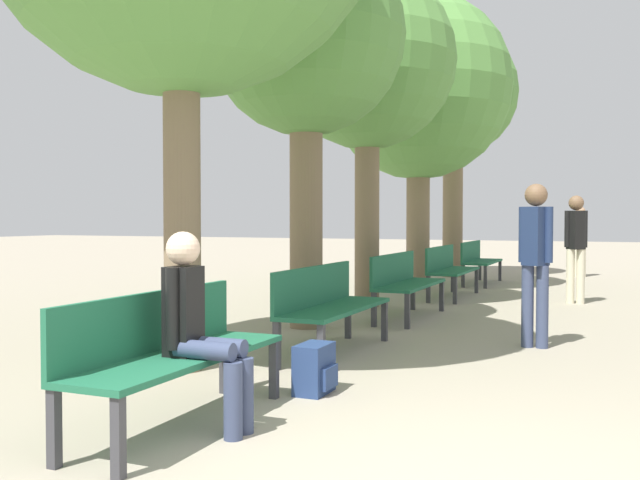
{
  "coord_description": "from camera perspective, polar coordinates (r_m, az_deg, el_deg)",
  "views": [
    {
      "loc": [
        0.74,
        -3.1,
        1.35
      ],
      "look_at": [
        -3.3,
        6.47,
        1.03
      ],
      "focal_mm": 40.0,
      "sensor_mm": 36.0,
      "label": 1
    }
  ],
  "objects": [
    {
      "name": "bench_row_2",
      "position": [
        9.67,
        6.71,
        -3.17
      ],
      "size": [
        0.52,
        1.88,
        0.87
      ],
      "color": "#1E6042",
      "rests_on": "ground_plane"
    },
    {
      "name": "pedestrian_far",
      "position": [
        17.37,
        20.09,
        0.26
      ],
      "size": [
        0.33,
        0.26,
        1.61
      ],
      "color": "beige",
      "rests_on": "ground_plane"
    },
    {
      "name": "pedestrian_near",
      "position": [
        11.91,
        19.78,
        -0.13
      ],
      "size": [
        0.35,
        0.3,
        1.7
      ],
      "color": "beige",
      "rests_on": "ground_plane"
    },
    {
      "name": "tree_row_3",
      "position": [
        13.92,
        7.89,
        11.91
      ],
      "size": [
        3.5,
        3.5,
        5.59
      ],
      "color": "#7A664C",
      "rests_on": "ground_plane"
    },
    {
      "name": "backpack",
      "position": [
        5.57,
        -0.41,
        -10.28
      ],
      "size": [
        0.26,
        0.36,
        0.38
      ],
      "color": "navy",
      "rests_on": "ground_plane"
    },
    {
      "name": "tree_row_4",
      "position": [
        16.89,
        10.62,
        11.29
      ],
      "size": [
        2.92,
        2.92,
        5.68
      ],
      "color": "#7A664C",
      "rests_on": "ground_plane"
    },
    {
      "name": "pedestrian_mid",
      "position": [
        7.72,
        16.86,
        -1.08
      ],
      "size": [
        0.35,
        0.3,
        1.71
      ],
      "color": "#384260",
      "rests_on": "ground_plane"
    },
    {
      "name": "tree_row_2",
      "position": [
        11.12,
        3.8,
        13.91
      ],
      "size": [
        2.69,
        2.69,
        5.08
      ],
      "color": "#7A664C",
      "rests_on": "ground_plane"
    },
    {
      "name": "bench_row_3",
      "position": [
        12.28,
        10.24,
        -2.13
      ],
      "size": [
        0.52,
        1.88,
        0.87
      ],
      "color": "#1E6042",
      "rests_on": "ground_plane"
    },
    {
      "name": "tree_row_1",
      "position": [
        9.02,
        -1.13,
        15.61
      ],
      "size": [
        2.43,
        2.43,
        4.79
      ],
      "color": "#7A664C",
      "rests_on": "ground_plane"
    },
    {
      "name": "bench_row_4",
      "position": [
        14.92,
        12.52,
        -1.45
      ],
      "size": [
        0.52,
        1.88,
        0.87
      ],
      "color": "#1E6042",
      "rests_on": "ground_plane"
    },
    {
      "name": "bench_row_0",
      "position": [
        4.76,
        -11.97,
        -8.32
      ],
      "size": [
        0.52,
        1.88,
        0.87
      ],
      "color": "#1E6042",
      "rests_on": "ground_plane"
    },
    {
      "name": "bench_row_1",
      "position": [
        7.13,
        0.61,
        -4.92
      ],
      "size": [
        0.52,
        1.88,
        0.87
      ],
      "color": "#1E6042",
      "rests_on": "ground_plane"
    },
    {
      "name": "person_seated",
      "position": [
        4.6,
        -9.66,
        -6.64
      ],
      "size": [
        0.57,
        0.32,
        1.27
      ],
      "color": "#384260",
      "rests_on": "ground_plane"
    }
  ]
}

